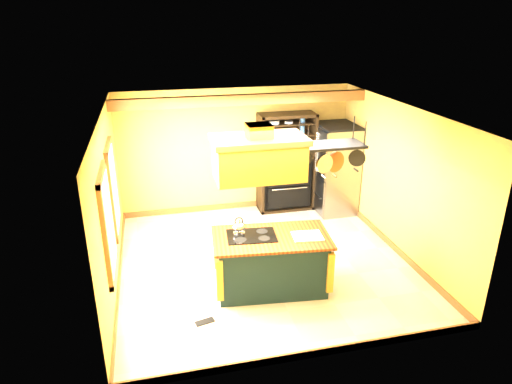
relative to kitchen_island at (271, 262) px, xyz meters
name	(u,v)px	position (x,y,z in m)	size (l,w,h in m)	color
floor	(264,262)	(0.09, 0.80, -0.47)	(5.00, 5.00, 0.00)	beige
ceiling	(265,112)	(0.09, 0.80, 2.23)	(5.00, 5.00, 0.00)	white
wall_back	(236,151)	(0.09, 3.30, 0.88)	(5.00, 0.02, 2.70)	#BD8E45
wall_front	(317,268)	(0.09, -1.70, 0.88)	(5.00, 0.02, 2.70)	#BD8E45
wall_left	(109,205)	(-2.41, 0.80, 0.88)	(0.02, 5.00, 2.70)	#BD8E45
wall_right	(399,180)	(2.59, 0.80, 0.88)	(0.02, 5.00, 2.70)	#BD8E45
ceiling_beam	(243,100)	(0.09, 2.50, 2.12)	(5.00, 0.15, 0.20)	#96602E
window_near	(108,224)	(-2.37, 0.00, 0.93)	(0.06, 1.06, 1.56)	#96602E
window_far	(113,189)	(-2.37, 1.40, 0.93)	(0.06, 1.06, 1.56)	#96602E
kitchen_island	(271,262)	(0.00, 0.00, 0.00)	(1.91, 1.19, 1.11)	#13292C
range_hood	(259,156)	(-0.20, 0.00, 1.77)	(1.35, 0.76, 0.80)	gold
pot_rack	(331,151)	(0.91, 0.00, 1.77)	(1.02, 0.48, 0.84)	black
refrigerator	(334,170)	(2.16, 2.70, 0.46)	(0.83, 0.98, 1.91)	gray
hutch	(285,172)	(1.15, 3.06, 0.38)	(1.22, 0.56, 2.17)	black
floor_register	(205,322)	(-1.15, -0.65, -0.46)	(0.28, 0.12, 0.01)	black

